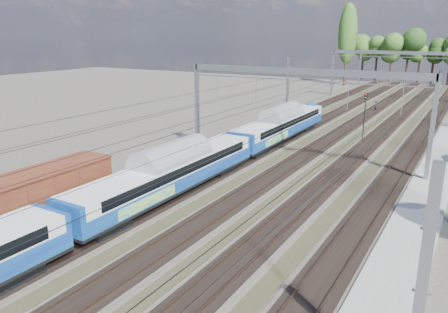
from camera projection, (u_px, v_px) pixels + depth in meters
The scene contains 9 objects.
track_bed at pixel (341, 132), 54.66m from camera, with size 21.00×130.00×0.34m.
platform at pixel (414, 225), 28.06m from camera, with size 3.00×70.00×0.30m, color gray.
catenary at pixel (363, 77), 59.16m from camera, with size 25.65×130.00×9.00m.
poplar at pixel (348, 34), 102.48m from camera, with size 4.40×4.40×19.04m.
emu_train at pixel (168, 169), 31.98m from camera, with size 2.90×61.41×4.24m.
freight_boxcar at pixel (16, 202), 26.59m from camera, with size 2.82×13.64×3.52m.
worker at pixel (376, 106), 69.50m from camera, with size 0.63×0.41×1.72m, color black.
signal_near at pixel (365, 111), 49.17m from camera, with size 0.37×0.34×5.65m.
signal_far at pixel (439, 82), 80.45m from camera, with size 0.40×0.37×5.53m.
Camera 1 is at (14.57, -8.45, 12.03)m, focal length 35.00 mm.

